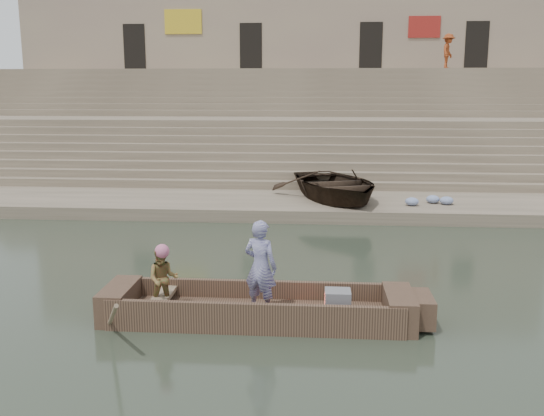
# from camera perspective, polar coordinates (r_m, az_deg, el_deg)

# --- Properties ---
(ground) EXTENTS (120.00, 120.00, 0.00)m
(ground) POSITION_cam_1_polar(r_m,az_deg,el_deg) (13.13, -5.02, -7.22)
(ground) COLOR #2B3528
(ground) RESTS_ON ground
(lower_landing) EXTENTS (32.00, 4.00, 0.40)m
(lower_landing) POSITION_cam_1_polar(r_m,az_deg,el_deg) (20.76, -1.41, 0.31)
(lower_landing) COLOR gray
(lower_landing) RESTS_ON ground
(mid_landing) EXTENTS (32.00, 3.00, 2.80)m
(mid_landing) POSITION_cam_1_polar(r_m,az_deg,el_deg) (27.98, 0.16, 5.65)
(mid_landing) COLOR gray
(mid_landing) RESTS_ON ground
(upper_landing) EXTENTS (32.00, 3.00, 5.20)m
(upper_landing) POSITION_cam_1_polar(r_m,az_deg,el_deg) (34.87, 1.05, 8.75)
(upper_landing) COLOR gray
(upper_landing) RESTS_ON ground
(ghat_steps) EXTENTS (32.00, 11.00, 5.20)m
(ghat_steps) POSITION_cam_1_polar(r_m,az_deg,el_deg) (29.63, 0.41, 6.74)
(ghat_steps) COLOR gray
(ghat_steps) RESTS_ON ground
(building_wall) EXTENTS (32.00, 5.07, 11.20)m
(building_wall) POSITION_cam_1_polar(r_m,az_deg,el_deg) (38.85, 1.43, 13.44)
(building_wall) COLOR #9B8869
(building_wall) RESTS_ON ground
(main_rowboat) EXTENTS (5.00, 1.30, 0.22)m
(main_rowboat) POSITION_cam_1_polar(r_m,az_deg,el_deg) (11.09, -1.44, -10.13)
(main_rowboat) COLOR brown
(main_rowboat) RESTS_ON ground
(rowboat_trim) EXTENTS (6.04, 2.63, 1.82)m
(rowboat_trim) POSITION_cam_1_polar(r_m,az_deg,el_deg) (10.99, -0.36, -9.23)
(rowboat_trim) COLOR brown
(rowboat_trim) RESTS_ON ground
(standing_man) EXTENTS (0.72, 0.61, 1.69)m
(standing_man) POSITION_cam_1_polar(r_m,az_deg,el_deg) (10.65, -1.10, -5.60)
(standing_man) COLOR navy
(standing_man) RESTS_ON main_rowboat
(rowing_man) EXTENTS (0.63, 0.54, 1.15)m
(rowing_man) POSITION_cam_1_polar(r_m,az_deg,el_deg) (11.05, -10.31, -6.63)
(rowing_man) COLOR #2B8331
(rowing_man) RESTS_ON main_rowboat
(television) EXTENTS (0.46, 0.42, 0.40)m
(television) POSITION_cam_1_polar(r_m,az_deg,el_deg) (10.93, 6.20, -8.78)
(television) COLOR slate
(television) RESTS_ON main_rowboat
(beached_rowboat) EXTENTS (5.09, 5.93, 1.04)m
(beached_rowboat) POSITION_cam_1_polar(r_m,az_deg,el_deg) (20.68, 5.99, 2.23)
(beached_rowboat) COLOR #2D2116
(beached_rowboat) RESTS_ON lower_landing
(pedestrian) EXTENTS (1.09, 1.35, 1.82)m
(pedestrian) POSITION_cam_1_polar(r_m,az_deg,el_deg) (34.60, 16.38, 14.10)
(pedestrian) COLOR #923A18
(pedestrian) RESTS_ON upper_landing
(cloth_bundles) EXTENTS (5.86, 1.05, 0.26)m
(cloth_bundles) POSITION_cam_1_polar(r_m,az_deg,el_deg) (20.60, 18.14, 0.60)
(cloth_bundles) COLOR #3F5999
(cloth_bundles) RESTS_ON lower_landing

